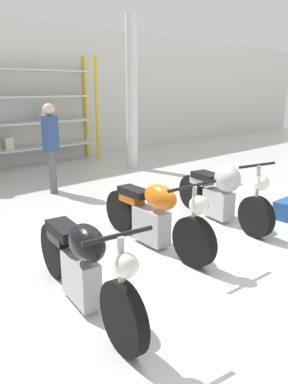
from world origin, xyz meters
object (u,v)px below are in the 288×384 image
Objects in this scene: person_near_rack at (51,141)px; motorcycle_black at (83,264)px; motorcycle_orange at (155,216)px; toolbox at (287,209)px; motorcycle_silver at (222,193)px; shelving_rack at (10,109)px.

motorcycle_black is at bearing 96.68° from person_near_rack.
motorcycle_black is 1.53m from motorcycle_orange.
motorcycle_black is at bearing 179.13° from toolbox.
motorcycle_silver reaches higher than motorcycle_black.
shelving_rack is 2.31× the size of motorcycle_silver.
motorcycle_orange is at bearing -97.20° from shelving_rack.
toolbox is at bearing -76.55° from shelving_rack.
shelving_rack is 5.97m from motorcycle_orange.
shelving_rack is 2.26× the size of motorcycle_black.
motorcycle_silver is (0.67, -5.82, -1.03)m from shelving_rack.
shelving_rack is 2.73× the size of person_near_rack.
toolbox is (2.28, -0.61, -0.28)m from motorcycle_orange.
person_near_rack is at bearing 117.02° from toolbox.
motorcycle_silver is at bearing -83.44° from shelving_rack.
motorcycle_orange is at bearing 165.07° from toolbox.
motorcycle_silver is at bearing 140.65° from person_near_rack.
motorcycle_silver is 1.18× the size of person_near_rack.
motorcycle_black reaches higher than motorcycle_orange.
person_near_rack is at bearing 177.61° from motorcycle_orange.
motorcycle_orange is (1.43, 0.55, -0.01)m from motorcycle_black.
person_near_rack reaches higher than toolbox.
motorcycle_silver is 3.39m from person_near_rack.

